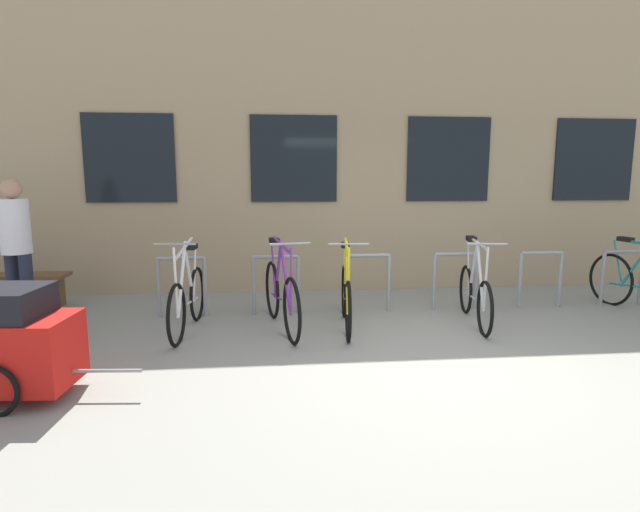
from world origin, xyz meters
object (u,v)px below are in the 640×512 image
bicycle_white (188,299)px  person_browsing (16,245)px  wooden_bench (10,284)px  bicycle_yellow (346,295)px  backpack (44,324)px  bicycle_purple (281,295)px  bicycle_silver (475,293)px  bike_trailer (11,341)px

bicycle_white → person_browsing: 2.02m
wooden_bench → person_browsing: bearing=-58.5°
bicycle_yellow → backpack: 3.32m
bicycle_yellow → person_browsing: size_ratio=0.95×
bicycle_purple → person_browsing: bearing=176.2°
bicycle_silver → backpack: (-4.89, -0.34, -0.15)m
bike_trailer → backpack: (-0.35, 1.34, -0.25)m
wooden_bench → backpack: size_ratio=3.37×
bike_trailer → person_browsing: (-0.81, 1.88, 0.54)m
bicycle_white → person_browsing: size_ratio=0.95×
bicycle_white → wooden_bench: bearing=154.1°
bicycle_purple → wooden_bench: bicycle_purple is taller
backpack → wooden_bench: bearing=124.0°
bicycle_silver → person_browsing: size_ratio=0.93×
person_browsing → wooden_bench: bearing=121.5°
backpack → bike_trailer: bearing=-76.2°
bicycle_silver → backpack: bicycle_silver is taller
bike_trailer → person_browsing: 2.11m
bicycle_yellow → bike_trailer: size_ratio=1.13×
bicycle_purple → bicycle_silver: bearing=0.3°
bicycle_yellow → bike_trailer: (-2.95, -1.67, 0.09)m
bicycle_white → bicycle_silver: bicycle_white is taller
bicycle_purple → bike_trailer: bicycle_purple is taller
bicycle_silver → bicycle_purple: (-2.36, -0.01, 0.03)m
bicycle_purple → bike_trailer: (-2.18, -1.67, 0.07)m
bicycle_silver → bike_trailer: 4.84m
bicycle_yellow → backpack: bicycle_yellow is taller
bicycle_silver → bicycle_white: bearing=-179.9°
bicycle_white → bicycle_silver: (3.44, 0.00, -0.01)m
bicycle_silver → bike_trailer: (-4.54, -1.69, 0.10)m
bicycle_white → person_browsing: bearing=174.2°
bicycle_yellow → bicycle_purple: bearing=179.9°
person_browsing → backpack: 1.06m
bicycle_yellow → bike_trailer: 3.39m
bicycle_purple → bike_trailer: size_ratio=1.20×
bicycle_silver → backpack: size_ratio=3.69×
bicycle_white → bicycle_yellow: bicycle_white is taller
bicycle_yellow → bicycle_purple: (-0.77, 0.00, 0.02)m
wooden_bench → backpack: bearing=-55.1°
bicycle_silver → bicycle_yellow: size_ratio=0.98×
bicycle_white → bicycle_yellow: bearing=-0.2°
bicycle_yellow → wooden_bench: bearing=164.2°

